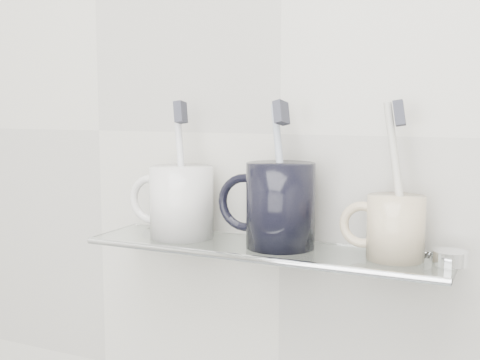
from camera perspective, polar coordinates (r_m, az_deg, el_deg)
The scene contains 18 objects.
wall_back at distance 0.86m, azimuth 3.84°, elevation 4.36°, with size 2.50×2.50×0.00m, color beige.
shelf_glass at distance 0.83m, azimuth 2.19°, elevation -6.56°, with size 0.50×0.12×0.01m, color silver.
shelf_rail at distance 0.78m, azimuth 0.57°, elevation -7.44°, with size 0.01×0.01×0.50m, color silver.
bracket_left at distance 0.96m, azimuth -8.33°, elevation -5.31°, with size 0.02×0.02×0.03m, color silver.
bracket_right at distance 0.82m, azimuth 17.32°, elevation -7.77°, with size 0.02×0.02×0.03m, color silver.
mug_left at distance 0.88m, azimuth -5.56°, elevation -2.07°, with size 0.09×0.09×0.10m, color white.
mug_left_handle at distance 0.90m, azimuth -8.42°, elevation -1.84°, with size 0.07×0.07×0.01m, color white.
toothbrush_left at distance 0.87m, azimuth -5.59°, elevation 1.14°, with size 0.01×0.01×0.19m, color white.
bristles_left at distance 0.87m, azimuth -5.66°, elevation 6.41°, with size 0.01×0.02×0.03m, color #33343F.
mug_center at distance 0.81m, azimuth 3.86°, elevation -2.41°, with size 0.09×0.09×0.11m, color black.
mug_center_handle at distance 0.83m, azimuth 0.48°, elevation -2.17°, with size 0.08×0.08×0.01m, color black.
toothbrush_center at distance 0.80m, azimuth 3.88°, elevation 0.67°, with size 0.01×0.01×0.19m, color #909FB5.
bristles_center at distance 0.80m, azimuth 3.93°, elevation 6.39°, with size 0.01×0.02×0.03m, color #33343F.
mug_right at distance 0.77m, azimuth 14.55°, elevation -4.38°, with size 0.07×0.07×0.08m, color beige.
mug_right_handle at distance 0.78m, azimuth 11.53°, elevation -4.18°, with size 0.06×0.06×0.01m, color beige.
toothbrush_right at distance 0.76m, azimuth 14.68°, elevation 0.12°, with size 0.01×0.01×0.19m, color beige.
bristles_right at distance 0.76m, azimuth 14.87°, elevation 6.14°, with size 0.01×0.02×0.03m, color #33343F.
chrome_cap at distance 0.77m, azimuth 19.28°, elevation -6.98°, with size 0.04×0.04×0.02m, color silver.
Camera 1 is at (0.31, 0.30, 1.29)m, focal length 45.00 mm.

